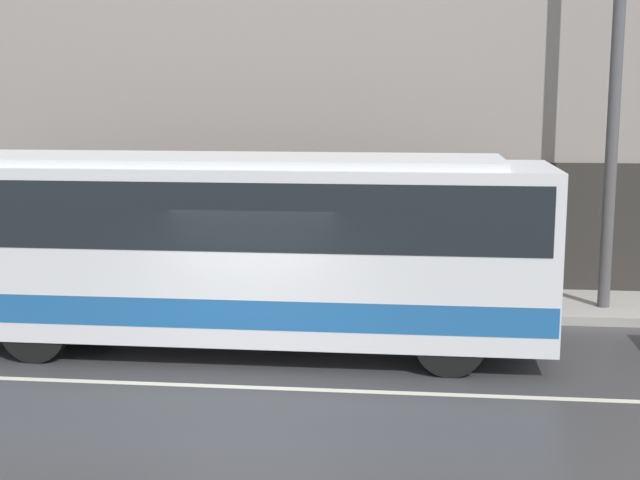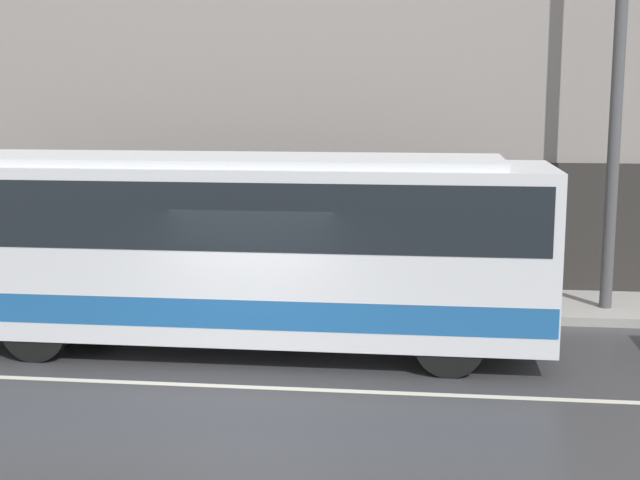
# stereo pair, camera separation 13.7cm
# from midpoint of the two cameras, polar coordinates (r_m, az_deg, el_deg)

# --- Properties ---
(ground_plane) EXTENTS (60.00, 60.00, 0.00)m
(ground_plane) POSITION_cam_midpoint_polar(r_m,az_deg,el_deg) (13.19, -5.19, -9.37)
(ground_plane) COLOR #38383A
(sidewalk) EXTENTS (60.00, 2.34, 0.17)m
(sidewalk) POSITION_cam_midpoint_polar(r_m,az_deg,el_deg) (18.06, -1.94, -3.80)
(sidewalk) COLOR #A09E99
(sidewalk) RESTS_ON ground_plane
(lane_stripe) EXTENTS (54.00, 0.14, 0.01)m
(lane_stripe) POSITION_cam_midpoint_polar(r_m,az_deg,el_deg) (13.19, -5.19, -9.35)
(lane_stripe) COLOR beige
(lane_stripe) RESTS_ON ground_plane
(transit_bus) EXTENTS (10.53, 2.53, 3.22)m
(transit_bus) POSITION_cam_midpoint_polar(r_m,az_deg,el_deg) (14.75, -6.30, -0.08)
(transit_bus) COLOR silver
(transit_bus) RESTS_ON ground_plane
(utility_pole_near) EXTENTS (0.23, 0.23, 7.64)m
(utility_pole_near) POSITION_cam_midpoint_polar(r_m,az_deg,el_deg) (17.44, 18.09, 8.20)
(utility_pole_near) COLOR #4C4C4F
(utility_pole_near) RESTS_ON sidewalk
(pedestrian_waiting) EXTENTS (0.36, 0.36, 1.79)m
(pedestrian_waiting) POSITION_cam_midpoint_polar(r_m,az_deg,el_deg) (17.77, -2.50, -0.97)
(pedestrian_waiting) COLOR navy
(pedestrian_waiting) RESTS_ON sidewalk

